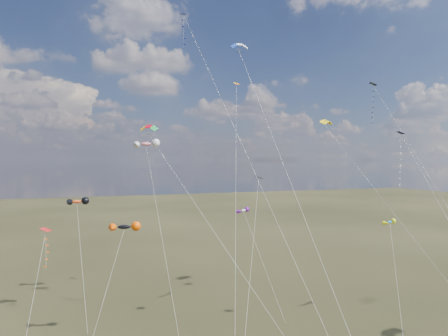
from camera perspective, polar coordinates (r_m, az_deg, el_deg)
name	(u,v)px	position (r m, az deg, el deg)	size (l,w,h in m)	color
diamond_black_high	(380,114)	(60.08, 21.40, 7.15)	(2.26, 25.97, 31.13)	black
diamond_navy_tall	(194,51)	(53.78, -4.33, 16.28)	(6.81, 30.86, 39.90)	#101749
diamond_black_mid	(255,219)	(46.47, 4.48, -7.32)	(7.96, 12.72, 18.03)	black
diamond_red_low	(45,253)	(48.17, -24.19, -10.96)	(2.65, 7.52, 12.64)	red
diamond_navy_right	(405,167)	(51.47, 24.43, 0.17)	(3.61, 13.85, 23.42)	#0F0D53
diamond_orange_center	(236,152)	(51.63, 1.74, 2.23)	(10.19, 24.30, 31.74)	orange
parafoil_yellow	(327,121)	(63.70, 14.52, 6.47)	(8.18, 23.42, 26.73)	yellow
parafoil_blue_white	(240,46)	(55.83, 2.35, 17.00)	(2.94, 32.22, 36.18)	blue
parafoil_tricolor	(149,128)	(51.96, -10.62, 5.68)	(13.63, 17.67, 24.89)	#FBB007
novelty_black_orange	(124,227)	(47.11, -14.09, -8.19)	(6.02, 6.67, 12.99)	black
novelty_orange_black	(77,202)	(56.28, -20.29, -4.57)	(2.68, 9.14, 15.11)	#EE4F1C
novelty_white_purple	(244,211)	(56.35, 2.84, -6.13)	(2.94, 10.06, 13.35)	white
novelty_redwhite_stripe	(146,144)	(59.90, -11.04, 3.34)	(3.27, 17.89, 23.12)	red
novelty_blue_yellow	(390,223)	(57.27, 22.63, -7.22)	(6.89, 9.24, 12.23)	blue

